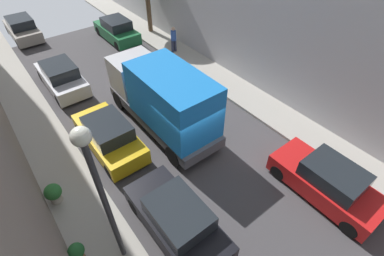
% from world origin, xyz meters
% --- Properties ---
extents(ground, '(32.00, 32.00, 0.00)m').
position_xyz_m(ground, '(0.00, 0.00, 0.00)').
color(ground, '#423F42').
extents(sidewalk_left, '(2.00, 44.00, 0.15)m').
position_xyz_m(sidewalk_left, '(-5.00, 0.00, 0.07)').
color(sidewalk_left, '#A8A399').
rests_on(sidewalk_left, ground).
extents(sidewalk_right, '(2.00, 44.00, 0.15)m').
position_xyz_m(sidewalk_right, '(5.00, 0.00, 0.07)').
color(sidewalk_right, '#A8A399').
rests_on(sidewalk_right, ground).
extents(parked_car_left_2, '(1.78, 4.20, 1.57)m').
position_xyz_m(parked_car_left_2, '(-2.70, -2.61, 0.72)').
color(parked_car_left_2, black).
rests_on(parked_car_left_2, ground).
extents(parked_car_left_3, '(1.78, 4.20, 1.57)m').
position_xyz_m(parked_car_left_3, '(-2.70, 2.55, 0.72)').
color(parked_car_left_3, gold).
rests_on(parked_car_left_3, ground).
extents(parked_car_left_4, '(1.78, 4.20, 1.57)m').
position_xyz_m(parked_car_left_4, '(-2.70, 8.65, 0.72)').
color(parked_car_left_4, silver).
rests_on(parked_car_left_4, ground).
extents(parked_car_left_5, '(1.78, 4.20, 1.57)m').
position_xyz_m(parked_car_left_5, '(-2.70, 17.00, 0.72)').
color(parked_car_left_5, gray).
rests_on(parked_car_left_5, ground).
extents(parked_car_right_1, '(1.78, 4.20, 1.57)m').
position_xyz_m(parked_car_right_1, '(2.70, -4.83, 0.72)').
color(parked_car_right_1, red).
rests_on(parked_car_right_1, ground).
extents(parked_car_right_2, '(1.78, 4.20, 1.57)m').
position_xyz_m(parked_car_right_2, '(2.70, 12.48, 0.72)').
color(parked_car_right_2, '#1E6638').
rests_on(parked_car_right_2, ground).
extents(delivery_truck, '(2.26, 6.60, 3.38)m').
position_xyz_m(delivery_truck, '(0.00, 2.19, 1.79)').
color(delivery_truck, '#4C4C51').
rests_on(delivery_truck, ground).
extents(pedestrian, '(0.40, 0.36, 1.72)m').
position_xyz_m(pedestrian, '(4.76, 8.13, 1.07)').
color(pedestrian, '#2D334C').
rests_on(pedestrian, sidewalk_right).
extents(potted_plant_1, '(0.51, 0.51, 0.89)m').
position_xyz_m(potted_plant_1, '(-5.78, -1.60, 0.68)').
color(potted_plant_1, brown).
rests_on(potted_plant_1, sidewalk_left).
extents(potted_plant_2, '(0.62, 0.62, 0.85)m').
position_xyz_m(potted_plant_2, '(-5.64, 1.12, 0.62)').
color(potted_plant_2, '#B2A899').
rests_on(potted_plant_2, sidewalk_left).
extents(lamp_post, '(0.44, 0.44, 5.55)m').
position_xyz_m(lamp_post, '(-4.60, -2.24, 3.80)').
color(lamp_post, '#333338').
rests_on(lamp_post, sidewalk_left).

